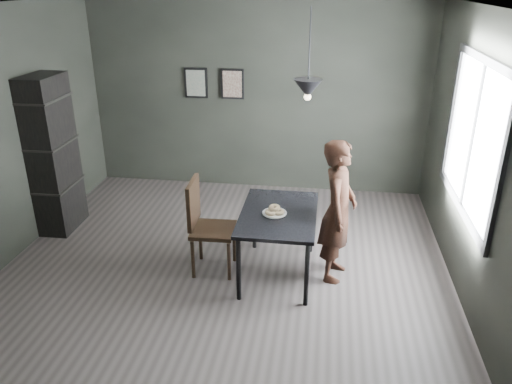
# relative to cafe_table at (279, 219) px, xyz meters

# --- Properties ---
(ground) EXTENTS (5.00, 5.00, 0.00)m
(ground) POSITION_rel_cafe_table_xyz_m (-0.60, 0.00, -0.67)
(ground) COLOR #35302E
(ground) RESTS_ON ground
(back_wall) EXTENTS (5.00, 0.10, 2.80)m
(back_wall) POSITION_rel_cafe_table_xyz_m (-0.60, 2.50, 0.73)
(back_wall) COLOR black
(back_wall) RESTS_ON ground
(ceiling) EXTENTS (5.00, 5.00, 0.02)m
(ceiling) POSITION_rel_cafe_table_xyz_m (-0.60, 0.00, 2.13)
(ceiling) COLOR silver
(ceiling) RESTS_ON ground
(window_assembly) EXTENTS (0.04, 1.96, 1.56)m
(window_assembly) POSITION_rel_cafe_table_xyz_m (1.87, 0.20, 0.93)
(window_assembly) COLOR white
(window_assembly) RESTS_ON ground
(cafe_table) EXTENTS (0.80, 1.20, 0.75)m
(cafe_table) POSITION_rel_cafe_table_xyz_m (0.00, 0.00, 0.00)
(cafe_table) COLOR black
(cafe_table) RESTS_ON ground
(white_plate) EXTENTS (0.23, 0.23, 0.01)m
(white_plate) POSITION_rel_cafe_table_xyz_m (-0.04, -0.04, 0.08)
(white_plate) COLOR white
(white_plate) RESTS_ON cafe_table
(donut_pile) EXTENTS (0.20, 0.20, 0.09)m
(donut_pile) POSITION_rel_cafe_table_xyz_m (-0.04, -0.04, 0.12)
(donut_pile) COLOR beige
(donut_pile) RESTS_ON white_plate
(woman) EXTENTS (0.46, 0.62, 1.56)m
(woman) POSITION_rel_cafe_table_xyz_m (0.62, 0.06, 0.11)
(woman) COLOR black
(woman) RESTS_ON ground
(wood_chair) EXTENTS (0.48, 0.48, 1.07)m
(wood_chair) POSITION_rel_cafe_table_xyz_m (-0.81, -0.02, -0.06)
(wood_chair) COLOR black
(wood_chair) RESTS_ON ground
(shelf_unit) EXTENTS (0.39, 0.67, 1.99)m
(shelf_unit) POSITION_rel_cafe_table_xyz_m (-2.92, 0.74, 0.32)
(shelf_unit) COLOR black
(shelf_unit) RESTS_ON ground
(pendant_lamp) EXTENTS (0.28, 0.28, 0.86)m
(pendant_lamp) POSITION_rel_cafe_table_xyz_m (0.25, 0.10, 1.38)
(pendant_lamp) COLOR black
(pendant_lamp) RESTS_ON ground
(framed_print_left) EXTENTS (0.34, 0.04, 0.44)m
(framed_print_left) POSITION_rel_cafe_table_xyz_m (-1.50, 2.47, 0.93)
(framed_print_left) COLOR black
(framed_print_left) RESTS_ON ground
(framed_print_right) EXTENTS (0.34, 0.04, 0.44)m
(framed_print_right) POSITION_rel_cafe_table_xyz_m (-0.95, 2.47, 0.93)
(framed_print_right) COLOR black
(framed_print_right) RESTS_ON ground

